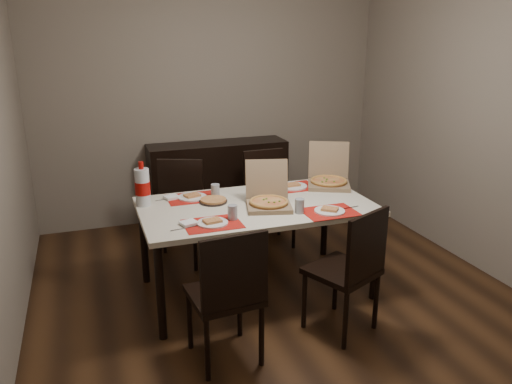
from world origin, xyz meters
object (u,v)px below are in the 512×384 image
chair_far_right (267,193)px  dip_bowl (265,196)px  dining_table (256,212)px  chair_near_right (351,266)px  pizza_box_center (268,200)px  soda_bottle (143,187)px  chair_near_left (228,292)px  sideboard (218,183)px  chair_far_left (179,207)px

chair_far_right → dip_bowl: 0.89m
dining_table → chair_near_right: chair_near_right is taller
chair_near_right → pizza_box_center: pizza_box_center is taller
chair_near_right → soda_bottle: soda_bottle is taller
chair_near_left → soda_bottle: 1.23m
chair_near_right → soda_bottle: bearing=139.8°
sideboard → chair_near_right: chair_near_right is taller
chair_near_left → pizza_box_center: bearing=54.3°
sideboard → dining_table: bearing=-94.5°
dip_bowl → pizza_box_center: bearing=-103.7°
chair_near_left → chair_far_right: 1.99m
dip_bowl → soda_bottle: (-0.96, 0.14, 0.13)m
chair_near_left → chair_far_right: (0.92, 1.77, 0.00)m
chair_near_left → dip_bowl: bearing=58.3°
chair_near_right → dip_bowl: chair_near_right is taller
sideboard → chair_far_left: 1.02m
soda_bottle → chair_far_right: bearing=27.2°
dining_table → chair_near_right: (0.41, -0.79, -0.17)m
chair_near_left → chair_near_right: bearing=3.9°
chair_far_left → chair_near_right: bearing=-61.3°
chair_far_left → chair_far_right: 0.91m
dip_bowl → chair_far_right: bearing=68.2°
dining_table → chair_near_left: size_ratio=1.94×
chair_far_right → soda_bottle: bearing=-152.8°
sideboard → dining_table: 1.65m
chair_far_left → dip_bowl: size_ratio=8.04×
dining_table → dip_bowl: 0.20m
sideboard → chair_far_right: size_ratio=1.61×
pizza_box_center → dip_bowl: bearing=76.3°
chair_far_left → sideboard: bearing=54.2°
chair_far_left → chair_far_right: (0.90, 0.11, 0.00)m
dining_table → pizza_box_center: (0.07, -0.08, 0.12)m
soda_bottle → chair_far_left: bearing=55.8°
chair_far_right → pizza_box_center: pizza_box_center is taller
chair_near_right → chair_far_left: 1.82m
dining_table → chair_near_left: 0.99m
dining_table → chair_far_right: 1.03m
chair_near_right → chair_far_left: bearing=118.7°
soda_bottle → pizza_box_center: bearing=-20.8°
chair_far_left → dip_bowl: (0.59, -0.68, 0.25)m
sideboard → soda_bottle: size_ratio=4.28×
dining_table → pizza_box_center: bearing=-48.1°
pizza_box_center → soda_bottle: bearing=159.2°
dining_table → soda_bottle: size_ratio=5.14×
sideboard → chair_far_left: chair_far_left is taller
sideboard → chair_near_left: (-0.61, -2.48, 0.06)m
sideboard → chair_far_left: bearing=-125.8°
chair_far_right → sideboard: bearing=113.6°
sideboard → chair_far_right: bearing=-66.4°
dining_table → pizza_box_center: pizza_box_center is taller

